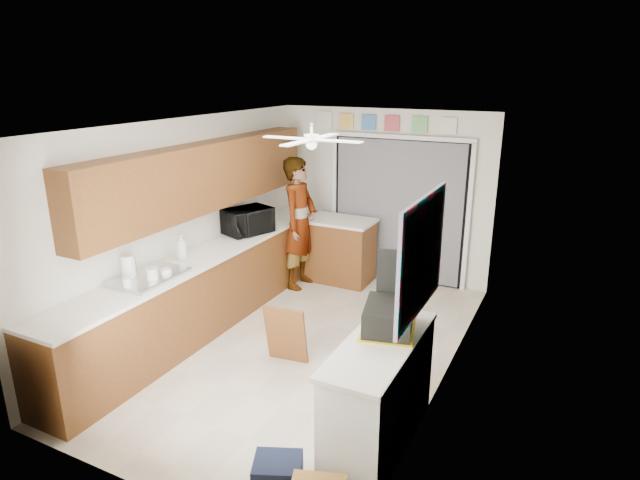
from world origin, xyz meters
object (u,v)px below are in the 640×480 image
(soap_bottle, at_px, (181,246))
(man, at_px, (299,223))
(paper_towel_roll, at_px, (128,268))
(navy_crate, at_px, (278,473))
(microwave, at_px, (248,221))
(dog, at_px, (381,315))
(suitcase, at_px, (389,317))
(cup, at_px, (166,273))

(soap_bottle, bearing_deg, man, 75.63)
(paper_towel_roll, relative_size, navy_crate, 0.76)
(microwave, bearing_deg, dog, -72.38)
(suitcase, xyz_separation_m, man, (-2.22, 2.51, -0.11))
(navy_crate, bearing_deg, suitcase, 66.01)
(cup, xyz_separation_m, paper_towel_roll, (-0.26, -0.26, 0.09))
(cup, distance_m, paper_towel_roll, 0.38)
(man, bearing_deg, cup, 171.57)
(dog, bearing_deg, navy_crate, -74.28)
(microwave, distance_m, dog, 2.15)
(paper_towel_roll, bearing_deg, soap_bottle, 86.78)
(paper_towel_roll, xyz_separation_m, man, (0.53, 2.68, -0.14))
(soap_bottle, xyz_separation_m, paper_towel_roll, (-0.04, -0.77, -0.02))
(paper_towel_roll, distance_m, dog, 2.94)
(soap_bottle, bearing_deg, microwave, 85.19)
(microwave, distance_m, man, 0.83)
(suitcase, bearing_deg, soap_bottle, 153.67)
(paper_towel_roll, bearing_deg, suitcase, 3.57)
(soap_bottle, distance_m, paper_towel_roll, 0.77)
(paper_towel_roll, distance_m, suitcase, 2.76)
(microwave, relative_size, dog, 1.27)
(soap_bottle, distance_m, suitcase, 2.78)
(cup, bearing_deg, man, 83.58)
(paper_towel_roll, bearing_deg, navy_crate, -21.16)
(cup, relative_size, dog, 0.24)
(suitcase, distance_m, dog, 2.03)
(microwave, xyz_separation_m, suitcase, (2.61, -1.80, -0.06))
(navy_crate, distance_m, dog, 2.77)
(microwave, bearing_deg, man, -8.33)
(suitcase, relative_size, dog, 1.09)
(suitcase, relative_size, man, 0.28)
(soap_bottle, xyz_separation_m, suitcase, (2.71, -0.60, -0.04))
(soap_bottle, relative_size, dog, 0.65)
(man, relative_size, dog, 3.94)
(cup, relative_size, man, 0.06)
(microwave, height_order, soap_bottle, microwave)
(dog, bearing_deg, suitcase, -56.97)
(microwave, bearing_deg, cup, -155.78)
(navy_crate, xyz_separation_m, dog, (-0.20, 2.76, 0.08))
(microwave, height_order, navy_crate, microwave)
(microwave, distance_m, suitcase, 3.17)
(suitcase, bearing_deg, microwave, 131.53)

